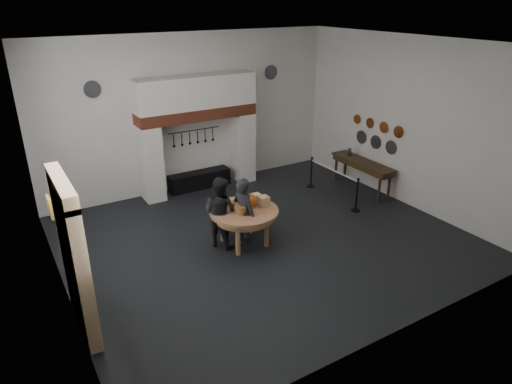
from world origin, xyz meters
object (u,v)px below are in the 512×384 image
visitor_near (244,214)px  side_table (363,162)px  iron_range (199,180)px  work_table (244,211)px  barrier_post_near (357,196)px  barrier_post_far (311,173)px  visitor_far (220,212)px

visitor_near → side_table: (4.72, 1.19, 0.01)m
iron_range → work_table: bearing=-98.1°
iron_range → barrier_post_near: 4.73m
visitor_near → barrier_post_far: (3.56, 2.13, -0.41)m
barrier_post_near → barrier_post_far: same height
work_table → barrier_post_near: size_ratio=1.77×
work_table → barrier_post_near: barrier_post_near is taller
work_table → iron_range: bearing=81.9°
visitor_near → iron_range: bearing=-22.7°
visitor_near → side_table: 4.86m
work_table → visitor_far: 0.55m
side_table → barrier_post_near: 1.62m
iron_range → visitor_far: size_ratio=1.12×
barrier_post_far → barrier_post_near: bearing=-90.0°
visitor_near → barrier_post_near: (3.56, 0.13, -0.41)m
work_table → side_table: size_ratio=0.72×
iron_range → visitor_far: 3.62m
visitor_far → iron_range: bearing=-45.5°
iron_range → side_table: (4.10, -2.64, 0.62)m
work_table → barrier_post_far: 4.01m
work_table → barrier_post_near: bearing=-0.4°
iron_range → barrier_post_far: size_ratio=2.11×
iron_range → visitor_near: visitor_near is taller
visitor_far → work_table: bearing=-145.7°
visitor_far → barrier_post_far: visitor_far is taller
work_table → side_table: bearing=12.6°
iron_range → barrier_post_near: (2.94, -3.70, 0.20)m
side_table → barrier_post_far: bearing=140.9°
barrier_post_near → visitor_near: bearing=-178.0°
visitor_near → work_table: bearing=-44.3°
iron_range → visitor_far: visitor_far is taller
side_table → barrier_post_near: size_ratio=2.44×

